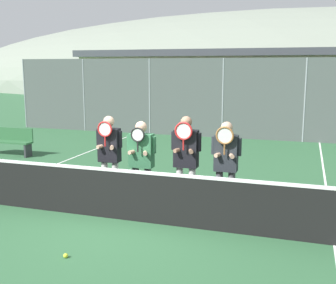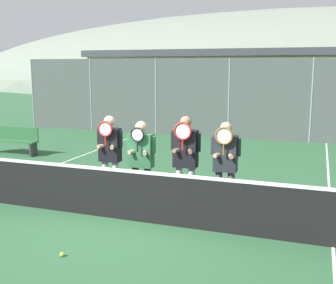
# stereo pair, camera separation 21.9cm
# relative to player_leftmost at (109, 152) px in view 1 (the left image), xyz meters

# --- Properties ---
(ground_plane) EXTENTS (120.00, 120.00, 0.00)m
(ground_plane) POSITION_rel_player_leftmost_xyz_m (0.64, -0.83, -1.05)
(ground_plane) COLOR #2D5B38
(hill_distant) EXTENTS (99.28, 55.15, 19.30)m
(hill_distant) POSITION_rel_player_leftmost_xyz_m (0.64, 51.84, -1.05)
(hill_distant) COLOR gray
(hill_distant) RESTS_ON ground_plane
(clubhouse_building) EXTENTS (17.84, 5.50, 3.62)m
(clubhouse_building) POSITION_rel_player_leftmost_xyz_m (-0.12, 16.70, 0.78)
(clubhouse_building) COLOR beige
(clubhouse_building) RESTS_ON ground_plane
(fence_back) EXTENTS (18.00, 0.06, 3.04)m
(fence_back) POSITION_rel_player_leftmost_xyz_m (0.64, 8.52, 0.47)
(fence_back) COLOR gray
(fence_back) RESTS_ON ground_plane
(tennis_net) EXTENTS (9.63, 0.09, 1.04)m
(tennis_net) POSITION_rel_player_leftmost_xyz_m (0.64, -0.83, -0.57)
(tennis_net) COLOR gray
(tennis_net) RESTS_ON ground_plane
(court_line_left_sideline) EXTENTS (0.05, 16.00, 0.01)m
(court_line_left_sideline) POSITION_rel_player_leftmost_xyz_m (-2.93, 2.17, -1.05)
(court_line_left_sideline) COLOR white
(court_line_left_sideline) RESTS_ON ground_plane
(court_line_right_sideline) EXTENTS (0.05, 16.00, 0.01)m
(court_line_right_sideline) POSITION_rel_player_leftmost_xyz_m (4.22, 2.17, -1.05)
(court_line_right_sideline) COLOR white
(court_line_right_sideline) RESTS_ON ground_plane
(player_leftmost) EXTENTS (0.56, 0.34, 1.77)m
(player_leftmost) POSITION_rel_player_leftmost_xyz_m (0.00, 0.00, 0.00)
(player_leftmost) COLOR white
(player_leftmost) RESTS_ON ground_plane
(player_center_left) EXTENTS (0.60, 0.34, 1.71)m
(player_center_left) POSITION_rel_player_leftmost_xyz_m (0.74, -0.13, -0.03)
(player_center_left) COLOR #56565B
(player_center_left) RESTS_ON ground_plane
(player_center_right) EXTENTS (0.58, 0.34, 1.83)m
(player_center_right) POSITION_rel_player_leftmost_xyz_m (1.61, -0.08, 0.04)
(player_center_right) COLOR white
(player_center_right) RESTS_ON ground_plane
(player_rightmost) EXTENTS (0.55, 0.34, 1.75)m
(player_rightmost) POSITION_rel_player_leftmost_xyz_m (2.35, -0.01, -0.01)
(player_rightmost) COLOR #56565B
(player_rightmost) RESTS_ON ground_plane
(car_far_left) EXTENTS (4.36, 1.95, 1.85)m
(car_far_left) POSITION_rel_player_leftmost_xyz_m (-5.05, 11.09, -0.11)
(car_far_left) COLOR silver
(car_far_left) RESTS_ON ground_plane
(car_left_of_center) EXTENTS (4.00, 1.99, 1.87)m
(car_left_of_center) POSITION_rel_player_leftmost_xyz_m (-0.04, 10.91, -0.11)
(car_left_of_center) COLOR slate
(car_left_of_center) RESTS_ON ground_plane
(bench_courtside) EXTENTS (1.75, 0.36, 0.85)m
(bench_courtside) POSITION_rel_player_leftmost_xyz_m (-5.10, 3.24, -0.59)
(bench_courtside) COLOR #2D6038
(bench_courtside) RESTS_ON ground_plane
(tennis_ball_on_court) EXTENTS (0.07, 0.07, 0.07)m
(tennis_ball_on_court) POSITION_rel_player_leftmost_xyz_m (0.50, -2.50, -1.02)
(tennis_ball_on_court) COLOR #CCDB33
(tennis_ball_on_court) RESTS_ON ground_plane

